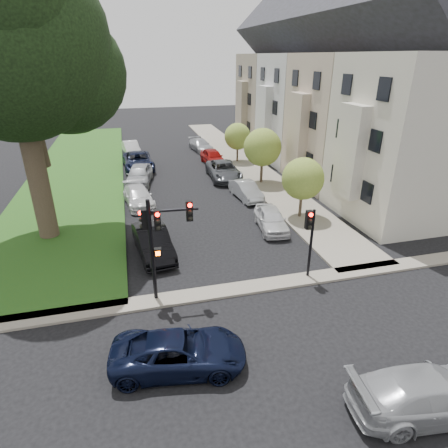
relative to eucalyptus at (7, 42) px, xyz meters
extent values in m
plane|color=black|center=(9.39, -10.11, -10.40)|extent=(140.00, 140.00, 0.00)
cube|color=#21541A|center=(0.39, 13.89, -10.34)|extent=(8.00, 44.00, 0.12)
cube|color=gray|center=(16.14, 13.89, -10.34)|extent=(3.50, 44.00, 0.12)
cube|color=gray|center=(9.39, -8.11, -10.34)|extent=(60.00, 1.00, 0.12)
cube|color=#A6A39D|center=(21.89, -2.11, -5.40)|extent=(7.00, 7.40, 10.00)
cube|color=#3C3C47|center=(21.89, -2.11, 2.08)|extent=(7.00, 7.55, 7.00)
cube|color=#A6A39D|center=(18.04, -2.11, -5.90)|extent=(0.70, 2.20, 5.50)
cube|color=black|center=(18.34, -2.11, -4.90)|extent=(0.08, 3.60, 6.00)
cube|color=gray|center=(21.89, 5.39, -5.40)|extent=(7.00, 7.40, 10.00)
cube|color=#3C3C47|center=(21.89, 5.39, 2.08)|extent=(7.00, 7.55, 7.00)
cube|color=gray|center=(18.04, 5.39, -5.90)|extent=(0.70, 2.20, 5.50)
cube|color=black|center=(18.34, 5.39, -4.90)|extent=(0.08, 3.60, 6.00)
cube|color=#A9A9A9|center=(21.89, 12.89, -5.40)|extent=(7.00, 7.40, 10.00)
cube|color=#3C3C47|center=(21.89, 12.89, 2.08)|extent=(7.00, 7.55, 7.00)
cube|color=#A9A9A9|center=(18.04, 12.89, -5.90)|extent=(0.70, 2.20, 5.50)
cube|color=black|center=(18.34, 12.89, -4.90)|extent=(0.08, 3.60, 6.00)
cube|color=gray|center=(21.89, 20.39, -5.40)|extent=(7.00, 7.40, 10.00)
cube|color=#3C3C47|center=(21.89, 20.39, 2.08)|extent=(7.00, 7.55, 7.00)
cube|color=gray|center=(18.04, 20.39, -5.90)|extent=(0.70, 2.20, 5.50)
cube|color=black|center=(18.34, 20.39, -4.90)|extent=(0.08, 3.60, 6.00)
cylinder|color=#423421|center=(0.06, 0.01, -6.42)|extent=(1.09, 1.09, 7.96)
sphere|color=black|center=(0.06, 0.01, 0.05)|extent=(9.55, 9.55, 9.55)
sphere|color=black|center=(2.25, 1.00, -1.44)|extent=(6.37, 6.37, 6.37)
cylinder|color=#423421|center=(15.59, -1.08, -9.44)|extent=(0.19, 0.19, 1.92)
sphere|color=olive|center=(15.59, -1.08, -7.71)|extent=(2.69, 2.69, 2.69)
cylinder|color=#423421|center=(15.59, 6.46, -9.31)|extent=(0.22, 0.22, 2.18)
sphere|color=olive|center=(15.59, 6.46, -7.35)|extent=(3.05, 3.05, 3.05)
cylinder|color=#423421|center=(15.59, 13.56, -9.47)|extent=(0.18, 0.18, 1.84)
sphere|color=olive|center=(15.59, 13.56, -7.82)|extent=(2.58, 2.58, 2.58)
cylinder|color=black|center=(5.59, -7.91, -8.05)|extent=(0.17, 0.17, 4.69)
cylinder|color=black|center=(6.58, -7.91, -6.25)|extent=(1.99, 0.26, 0.11)
cube|color=black|center=(5.91, -7.91, -6.61)|extent=(0.29, 0.25, 0.86)
cube|color=black|center=(7.21, -7.91, -6.34)|extent=(0.29, 0.25, 0.86)
cube|color=black|center=(5.41, -7.68, -6.61)|extent=(0.25, 0.29, 0.86)
sphere|color=#FF0C05|center=(5.91, -8.04, -6.32)|extent=(0.18, 0.18, 0.18)
sphere|color=black|center=(5.91, -8.04, -6.90)|extent=(0.18, 0.18, 0.18)
cube|color=black|center=(5.82, -7.91, -8.05)|extent=(0.33, 0.25, 0.34)
cube|color=#FF5905|center=(5.82, -8.04, -8.05)|extent=(0.20, 0.03, 0.20)
cylinder|color=black|center=(12.84, -7.91, -8.63)|extent=(0.14, 0.14, 3.53)
cube|color=black|center=(12.60, -7.91, -7.33)|extent=(0.30, 0.26, 0.88)
sphere|color=#FF0C05|center=(12.60, -8.05, -7.03)|extent=(0.19, 0.19, 0.19)
imported|color=black|center=(6.02, -12.01, -9.76)|extent=(4.85, 2.81, 1.27)
imported|color=#999BA0|center=(12.94, -15.62, -9.70)|extent=(4.99, 2.45, 1.39)
imported|color=silver|center=(13.11, -2.26, -9.73)|extent=(2.04, 4.08, 1.34)
imported|color=#999BA0|center=(13.27, 3.32, -9.75)|extent=(1.76, 4.01, 1.28)
imported|color=#3F4247|center=(12.89, 8.53, -9.65)|extent=(2.70, 5.47, 1.49)
imported|color=maroon|center=(13.04, 13.43, -9.66)|extent=(2.00, 4.40, 1.46)
imported|color=#999BA0|center=(13.02, 19.39, -9.76)|extent=(2.38, 4.60, 1.28)
imported|color=black|center=(5.84, -3.74, -9.65)|extent=(2.14, 4.72, 1.50)
imported|color=silver|center=(5.43, 3.96, -9.75)|extent=(2.33, 4.61, 1.28)
imported|color=#999BA0|center=(5.75, 8.88, -9.60)|extent=(2.75, 4.97, 1.60)
imported|color=black|center=(5.86, 13.38, -9.61)|extent=(2.91, 5.81, 1.58)
imported|color=silver|center=(5.40, 19.52, -9.70)|extent=(1.99, 4.39, 1.40)
camera|label=1|loc=(5.06, -21.85, -0.60)|focal=30.00mm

